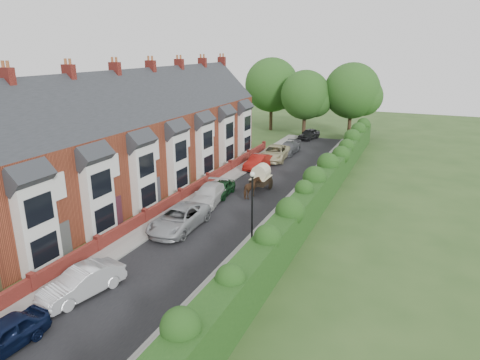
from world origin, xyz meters
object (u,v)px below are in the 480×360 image
object	(u,v)px
car_green	(221,188)
car_beige	(275,153)
car_navy	(2,337)
car_silver_b	(179,219)
car_grey	(288,148)
lamppost	(252,201)
car_black	(309,134)
car_silver_a	(82,282)
horse_cart	(261,175)
horse	(252,188)
car_white	(209,194)
car_red	(258,162)

from	to	relation	value
car_green	car_beige	world-z (taller)	car_beige
car_navy	car_silver_b	size ratio (longest dim) A/B	0.71
car_silver_b	car_grey	distance (m)	24.41
lamppost	car_black	bearing A→B (deg)	98.64
car_silver_a	car_silver_b	distance (m)	9.20
car_beige	horse_cart	xyz separation A→B (m)	(2.32, -10.66, 0.57)
car_black	car_beige	bearing A→B (deg)	-80.29
lamppost	car_grey	distance (m)	26.10
car_navy	horse	bearing A→B (deg)	87.33
car_green	horse	bearing A→B (deg)	6.31
lamppost	car_silver_b	world-z (taller)	lamppost
car_grey	car_black	xyz separation A→B (m)	(0.14, 9.20, 0.02)
car_navy	lamppost	bearing A→B (deg)	68.28
horse	horse_cart	bearing A→B (deg)	-84.34
car_green	car_navy	bearing A→B (deg)	-94.68
car_silver_b	horse_cart	bearing A→B (deg)	76.22
lamppost	horse_cart	xyz separation A→B (m)	(-3.63, 11.28, -1.92)
car_silver_b	horse	world-z (taller)	horse
horse_cart	horse	bearing A→B (deg)	-90.00
car_silver_b	horse	size ratio (longest dim) A/B	2.83
car_navy	car_grey	size ratio (longest dim) A/B	0.85
car_black	car_silver_b	bearing A→B (deg)	-78.23
car_navy	car_black	xyz separation A→B (m)	(0.90, 47.44, 0.03)
car_white	car_red	world-z (taller)	car_white
car_navy	car_white	xyz separation A→B (m)	(-0.24, 19.44, 0.05)
car_silver_a	car_silver_b	size ratio (longest dim) A/B	0.79
lamppost	car_silver_a	size ratio (longest dim) A/B	1.15
car_red	car_beige	distance (m)	4.17
lamppost	horse	distance (m)	10.11
car_silver_b	horse	xyz separation A→B (m)	(2.26, 8.12, 0.06)
horse_cart	car_black	bearing A→B (deg)	94.00
car_green	car_grey	xyz separation A→B (m)	(0.84, 16.80, 0.04)
car_navy	car_beige	world-z (taller)	car_beige
car_green	car_black	bearing A→B (deg)	82.97
car_silver_a	car_grey	xyz separation A→B (m)	(0.72, 33.60, -0.05)
car_white	car_black	bearing A→B (deg)	80.55
car_beige	car_silver_a	bearing A→B (deg)	-95.79
horse_cart	car_beige	bearing A→B (deg)	102.29
car_white	car_grey	world-z (taller)	car_white
car_black	horse_cart	bearing A→B (deg)	-73.15
car_red	car_silver_b	bearing A→B (deg)	-84.23
car_silver_b	horse_cart	xyz separation A→B (m)	(2.26, 10.28, 0.59)
car_red	car_grey	distance (m)	7.67
car_navy	car_black	bearing A→B (deg)	92.82
horse_cart	car_grey	bearing A→B (deg)	97.13
horse	horse_cart	xyz separation A→B (m)	(0.00, 2.16, 0.53)
car_silver_b	car_red	world-z (taller)	car_silver_b
car_navy	car_silver_b	world-z (taller)	car_silver_b
car_silver_a	horse_cart	distance (m)	19.65
car_silver_a	car_black	xyz separation A→B (m)	(0.86, 42.80, -0.03)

